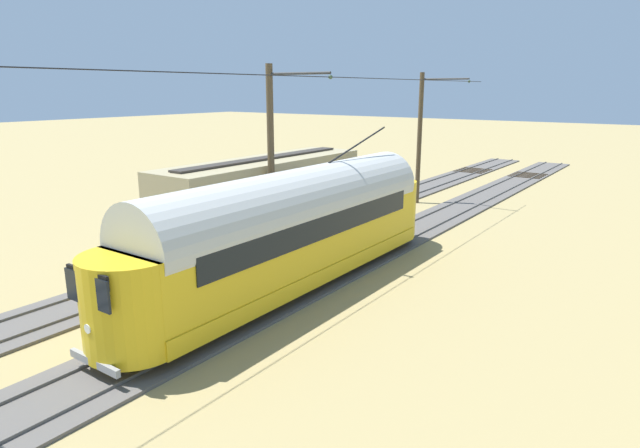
{
  "coord_description": "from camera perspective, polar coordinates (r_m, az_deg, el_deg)",
  "views": [
    {
      "loc": [
        -13.67,
        14.93,
        7.01
      ],
      "look_at": [
        -2.3,
        -1.11,
        2.05
      ],
      "focal_mm": 30.11,
      "sensor_mm": 36.0,
      "label": 1
    }
  ],
  "objects": [
    {
      "name": "track_streetcar_siding",
      "position": [
        20.23,
        -1.25,
        -5.95
      ],
      "size": [
        2.8,
        80.0,
        0.18
      ],
      "color": "#56514C",
      "rests_on": "ground"
    },
    {
      "name": "vintage_streetcar",
      "position": [
        19.02,
        -2.61,
        -0.33
      ],
      "size": [
        2.65,
        16.24,
        5.25
      ],
      "color": "gold",
      "rests_on": "ground"
    },
    {
      "name": "ground_plane",
      "position": [
        21.42,
        -6.78,
        -5.04
      ],
      "size": [
        220.0,
        220.0,
        0.0
      ],
      "primitive_type": "plane",
      "color": "#9E8956"
    },
    {
      "name": "coach_adjacent",
      "position": [
        24.71,
        -5.86,
        2.78
      ],
      "size": [
        2.96,
        11.32,
        3.85
      ],
      "color": "tan",
      "rests_on": "ground"
    },
    {
      "name": "track_adjacent_siding",
      "position": [
        23.17,
        -10.56,
        -3.56
      ],
      "size": [
        2.8,
        80.0,
        0.18
      ],
      "color": "#56514C",
      "rests_on": "ground"
    },
    {
      "name": "catenary_pole_foreground",
      "position": [
        33.95,
        10.66,
        9.13
      ],
      "size": [
        3.14,
        0.28,
        7.98
      ],
      "color": "#4C3D28",
      "rests_on": "ground"
    },
    {
      "name": "spare_tie_stack",
      "position": [
        23.57,
        -19.22,
        -3.27
      ],
      "size": [
        2.4,
        2.4,
        0.54
      ],
      "color": "#2D2316",
      "rests_on": "ground"
    },
    {
      "name": "overhead_wire_run",
      "position": [
        20.85,
        2.18,
        15.33
      ],
      "size": [
        2.94,
        32.12,
        0.18
      ],
      "color": "black",
      "rests_on": "ground"
    },
    {
      "name": "catenary_pole_mid_near",
      "position": [
        22.06,
        -5.06,
        6.71
      ],
      "size": [
        3.14,
        0.28,
        7.98
      ],
      "color": "#4C3D28",
      "rests_on": "ground"
    }
  ]
}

